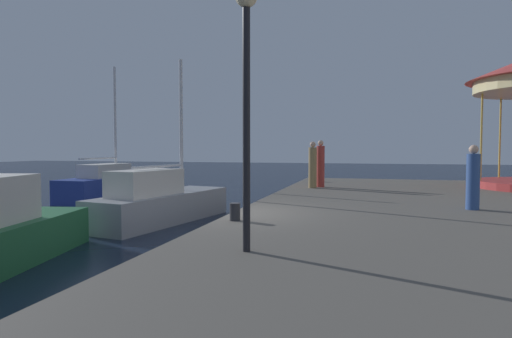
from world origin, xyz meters
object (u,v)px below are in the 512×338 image
at_px(person_near_carousel, 313,166).
at_px(person_mid_promenade, 473,179).
at_px(sailboat_blue, 109,185).
at_px(bollard_south, 312,177).
at_px(sailboat_grey, 159,202).
at_px(lamp_post_mid_promenade, 246,70).
at_px(person_far_corner, 321,165).
at_px(bollard_center, 235,212).

bearing_deg(person_near_carousel, person_mid_promenade, -46.24).
xyz_separation_m(sailboat_blue, bollard_south, (9.41, 3.06, 0.31)).
bearing_deg(sailboat_grey, sailboat_blue, 135.38).
relative_size(person_mid_promenade, person_near_carousel, 0.90).
bearing_deg(lamp_post_mid_promenade, person_near_carousel, 92.17).
distance_m(sailboat_grey, sailboat_blue, 7.72).
height_order(sailboat_blue, bollard_south, sailboat_blue).
bearing_deg(person_mid_promenade, person_near_carousel, 133.76).
xyz_separation_m(lamp_post_mid_promenade, person_far_corner, (-0.16, 11.79, -1.94)).
xyz_separation_m(sailboat_blue, person_far_corner, (10.14, 0.12, 1.05)).
xyz_separation_m(sailboat_grey, bollard_south, (3.92, 8.48, 0.32)).
xyz_separation_m(bollard_south, person_far_corner, (0.73, -2.93, 0.74)).
bearing_deg(sailboat_blue, person_near_carousel, -2.21).
bearing_deg(bollard_center, person_far_corner, 84.21).
relative_size(bollard_center, person_far_corner, 0.20).
bearing_deg(bollard_south, person_near_carousel, -82.36).
height_order(sailboat_grey, sailboat_blue, sailboat_blue).
distance_m(lamp_post_mid_promenade, person_near_carousel, 11.47).
xyz_separation_m(person_mid_promenade, person_near_carousel, (-4.98, 5.20, 0.09)).
height_order(sailboat_grey, person_far_corner, sailboat_grey).
relative_size(sailboat_grey, bollard_center, 14.59).
height_order(sailboat_grey, person_near_carousel, sailboat_grey).
distance_m(sailboat_grey, person_far_corner, 7.31).
height_order(sailboat_blue, person_near_carousel, sailboat_blue).
relative_size(sailboat_grey, person_near_carousel, 3.04).
distance_m(lamp_post_mid_promenade, bollard_center, 3.99).
bearing_deg(person_far_corner, person_mid_promenade, -50.42).
bearing_deg(person_mid_promenade, person_far_corner, 129.58).
bearing_deg(sailboat_blue, bollard_center, -44.02).
bearing_deg(sailboat_grey, bollard_center, -43.12).
relative_size(bollard_south, person_mid_promenade, 0.23).
xyz_separation_m(lamp_post_mid_promenade, person_mid_promenade, (4.56, 6.09, -2.07)).
distance_m(bollard_center, person_mid_promenade, 6.57).
xyz_separation_m(lamp_post_mid_promenade, person_near_carousel, (-0.43, 11.29, -1.97)).
relative_size(sailboat_blue, bollard_center, 16.06).
bearing_deg(person_mid_promenade, lamp_post_mid_promenade, -126.82).
bearing_deg(lamp_post_mid_promenade, bollard_south, 93.45).
bearing_deg(person_near_carousel, bollard_south, 97.64).
bearing_deg(bollard_south, sailboat_blue, -162.01).
bearing_deg(person_near_carousel, lamp_post_mid_promenade, -87.83).
bearing_deg(person_far_corner, person_near_carousel, -117.86).
height_order(person_near_carousel, person_far_corner, person_far_corner).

